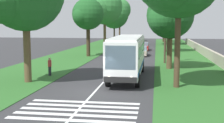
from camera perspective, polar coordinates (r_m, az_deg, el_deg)
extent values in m
plane|color=#333335|center=(21.81, -3.29, -5.74)|extent=(160.00, 160.00, 0.00)
cube|color=#2D6628|center=(38.25, -10.81, -0.25)|extent=(120.00, 8.00, 0.04)
cube|color=#2D6628|center=(36.35, 14.42, -0.73)|extent=(120.00, 8.00, 0.04)
cube|color=silver|center=(36.40, 1.47, -0.52)|extent=(110.00, 0.16, 0.01)
cube|color=white|center=(26.97, 2.96, 1.27)|extent=(11.00, 2.50, 2.90)
cube|color=slate|center=(27.22, 3.03, 2.42)|extent=(9.68, 2.54, 0.85)
cube|color=slate|center=(21.53, 1.59, 0.72)|extent=(0.08, 2.20, 1.74)
cube|color=#1E4C9E|center=(27.09, 2.95, -0.84)|extent=(10.78, 2.53, 0.36)
cube|color=white|center=(26.86, 2.98, 4.54)|extent=(10.56, 2.30, 0.18)
cube|color=black|center=(21.65, 1.54, -3.47)|extent=(0.16, 2.40, 0.40)
sphere|color=#F2EDCC|center=(21.79, -0.55, -3.05)|extent=(0.24, 0.24, 0.24)
sphere|color=#F2EDCC|center=(21.61, 3.68, -3.16)|extent=(0.24, 0.24, 0.24)
cylinder|color=black|center=(23.50, -0.76, -3.42)|extent=(1.10, 0.32, 1.10)
cylinder|color=black|center=(30.74, 1.42, -0.91)|extent=(1.10, 0.32, 1.10)
cylinder|color=black|center=(23.25, 4.85, -3.56)|extent=(1.10, 0.32, 1.10)
cylinder|color=black|center=(30.55, 5.71, -1.00)|extent=(1.10, 0.32, 1.10)
cube|color=silver|center=(15.73, -8.15, -10.91)|extent=(0.45, 6.80, 0.01)
cube|color=silver|center=(16.56, -7.25, -9.97)|extent=(0.45, 6.80, 0.01)
cube|color=silver|center=(17.39, -6.45, -9.12)|extent=(0.45, 6.80, 0.01)
cube|color=silver|center=(18.23, -5.72, -8.34)|extent=(0.45, 6.80, 0.01)
cube|color=silver|center=(19.07, -5.06, -7.63)|extent=(0.45, 6.80, 0.01)
cube|color=#B7A893|center=(46.28, 5.55, 1.74)|extent=(4.30, 1.75, 0.70)
cube|color=slate|center=(46.12, 5.55, 2.51)|extent=(2.00, 1.61, 0.55)
cylinder|color=black|center=(45.00, 4.46, 1.34)|extent=(0.64, 0.22, 0.64)
cylinder|color=black|center=(47.68, 4.69, 1.66)|extent=(0.64, 0.22, 0.64)
cylinder|color=black|center=(44.92, 6.45, 1.31)|extent=(0.64, 0.22, 0.64)
cylinder|color=black|center=(47.61, 6.56, 1.63)|extent=(0.64, 0.22, 0.64)
cube|color=#B21E1E|center=(55.79, 6.02, 2.66)|extent=(4.30, 1.75, 0.70)
cube|color=slate|center=(55.65, 6.03, 3.29)|extent=(2.00, 1.61, 0.55)
cylinder|color=black|center=(54.50, 5.14, 2.34)|extent=(0.64, 0.22, 0.64)
cylinder|color=black|center=(57.19, 5.29, 2.57)|extent=(0.64, 0.22, 0.64)
cylinder|color=black|center=(54.44, 6.78, 2.32)|extent=(0.64, 0.22, 0.64)
cylinder|color=black|center=(57.13, 6.86, 2.54)|extent=(0.64, 0.22, 0.64)
cube|color=#BFB299|center=(64.31, 2.83, 4.13)|extent=(6.00, 2.10, 2.10)
cube|color=slate|center=(64.50, 2.85, 4.48)|extent=(5.04, 2.13, 0.70)
cube|color=slate|center=(61.35, 2.57, 4.18)|extent=(0.06, 1.76, 1.18)
cylinder|color=black|center=(62.60, 1.79, 3.04)|extent=(0.76, 0.24, 0.76)
cylinder|color=black|center=(66.36, 2.17, 3.28)|extent=(0.76, 0.24, 0.76)
cylinder|color=black|center=(62.41, 3.53, 3.02)|extent=(0.76, 0.24, 0.76)
cylinder|color=black|center=(66.19, 3.81, 3.25)|extent=(0.76, 0.24, 0.76)
cylinder|color=#4C3826|center=(74.89, 0.43, 5.45)|extent=(0.37, 0.37, 5.20)
sphere|color=#337A38|center=(74.90, 0.43, 8.93)|extent=(7.07, 7.07, 7.07)
sphere|color=#337A38|center=(76.98, 0.65, 8.48)|extent=(5.00, 5.00, 5.00)
sphere|color=#337A38|center=(73.29, -0.59, 8.55)|extent=(4.50, 4.50, 4.50)
cylinder|color=#4C3826|center=(83.19, 1.44, 6.22)|extent=(0.44, 0.44, 6.93)
sphere|color=#337A38|center=(83.26, 1.46, 9.75)|extent=(6.06, 6.06, 6.06)
sphere|color=#337A38|center=(85.05, 1.60, 9.39)|extent=(4.33, 4.33, 4.33)
sphere|color=#337A38|center=(81.86, 0.68, 9.48)|extent=(3.75, 3.75, 3.75)
cylinder|color=#3D2D1E|center=(45.11, -4.51, 4.16)|extent=(0.56, 0.56, 4.97)
sphere|color=#1E5623|center=(45.07, -4.56, 8.95)|extent=(4.68, 4.68, 4.68)
sphere|color=#1E5623|center=(46.43, -4.17, 8.47)|extent=(3.30, 3.30, 3.30)
sphere|color=#1E5623|center=(44.08, -5.80, 8.52)|extent=(2.60, 2.60, 2.60)
cylinder|color=brown|center=(25.86, -15.75, 2.42)|extent=(0.59, 0.59, 5.62)
sphere|color=#1E5623|center=(27.61, -14.40, 11.23)|extent=(4.34, 4.34, 4.34)
cylinder|color=brown|center=(62.05, -1.38, 5.58)|extent=(0.55, 0.55, 6.24)
sphere|color=#337A38|center=(62.13, -1.40, 10.30)|extent=(7.24, 7.24, 7.24)
sphere|color=#337A38|center=(64.24, -1.06, 9.71)|extent=(4.15, 4.15, 4.15)
sphere|color=#337A38|center=(60.51, -2.72, 9.86)|extent=(5.27, 5.27, 5.27)
cylinder|color=brown|center=(33.00, 10.80, 2.42)|extent=(0.58, 0.58, 4.34)
sphere|color=#1E5623|center=(32.90, 10.94, 8.58)|extent=(5.01, 5.01, 5.01)
sphere|color=#1E5623|center=(34.40, 10.82, 7.89)|extent=(3.67, 3.67, 3.67)
sphere|color=#1E5623|center=(31.62, 9.65, 7.99)|extent=(3.09, 3.09, 3.09)
cylinder|color=#3D2D1E|center=(82.13, 9.70, 5.26)|extent=(0.44, 0.44, 4.49)
sphere|color=#337A38|center=(82.10, 9.75, 7.79)|extent=(5.01, 5.01, 5.01)
sphere|color=#337A38|center=(83.60, 9.72, 7.51)|extent=(3.34, 3.34, 3.34)
sphere|color=#337A38|center=(80.83, 9.23, 7.54)|extent=(3.14, 3.14, 3.14)
cylinder|color=#4C3826|center=(23.24, 12.26, 3.28)|extent=(0.44, 0.44, 6.63)
cylinder|color=brown|center=(70.94, 9.98, 5.12)|extent=(0.43, 0.43, 4.87)
sphere|color=#1E5623|center=(70.93, 10.06, 8.65)|extent=(7.05, 7.05, 7.05)
sphere|color=#1E5623|center=(73.03, 10.00, 8.19)|extent=(5.26, 5.26, 5.26)
sphere|color=#1E5623|center=(69.13, 9.21, 8.27)|extent=(4.81, 4.81, 4.81)
cylinder|color=brown|center=(52.74, 10.06, 4.39)|extent=(0.36, 0.36, 4.77)
sphere|color=#286B2D|center=(52.70, 10.15, 8.47)|extent=(4.98, 4.98, 4.98)
sphere|color=#286B2D|center=(54.19, 10.10, 8.04)|extent=(3.39, 3.39, 3.39)
sphere|color=#286B2D|center=(51.43, 9.34, 8.11)|extent=(3.51, 3.51, 3.51)
cylinder|color=#473828|center=(37.42, 10.03, 5.65)|extent=(0.24, 0.24, 7.82)
cube|color=#3D3326|center=(37.49, 10.14, 10.72)|extent=(0.12, 1.40, 0.12)
cube|color=#B2A893|center=(41.67, 18.39, 1.04)|extent=(70.00, 0.40, 1.29)
cylinder|color=#26262D|center=(28.77, -11.66, -1.78)|extent=(0.28, 0.28, 0.85)
cylinder|color=#B23333|center=(28.67, -11.70, -0.35)|extent=(0.34, 0.34, 0.60)
sphere|color=tan|center=(28.62, -11.72, 0.48)|extent=(0.24, 0.24, 0.24)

